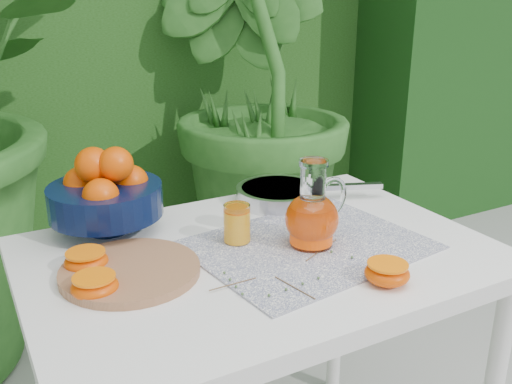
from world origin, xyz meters
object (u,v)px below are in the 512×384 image
white_table (260,283)px  cutting_board (130,271)px  juice_pitcher (313,216)px  saute_pan (280,193)px  fruit_bowl (105,193)px

white_table → cutting_board: (-0.28, 0.03, 0.09)m
juice_pitcher → saute_pan: juice_pitcher is taller
cutting_board → juice_pitcher: juice_pitcher is taller
white_table → cutting_board: bearing=174.8°
saute_pan → white_table: bearing=-128.8°
cutting_board → fruit_bowl: bearing=85.1°
juice_pitcher → white_table: bearing=163.3°
juice_pitcher → saute_pan: 0.29m
cutting_board → fruit_bowl: size_ratio=0.82×
fruit_bowl → saute_pan: fruit_bowl is taller
white_table → fruit_bowl: size_ratio=2.94×
white_table → cutting_board: 0.30m
cutting_board → juice_pitcher: 0.41m
juice_pitcher → saute_pan: bearing=73.5°
cutting_board → fruit_bowl: (0.02, 0.24, 0.09)m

